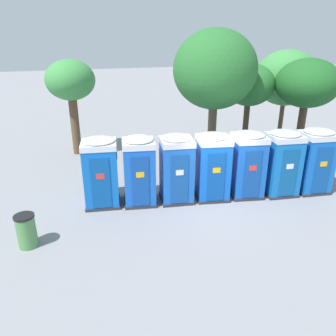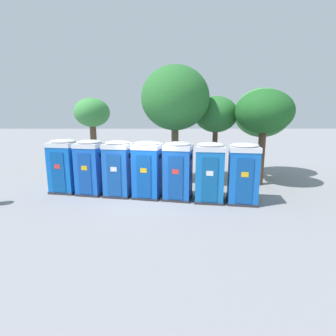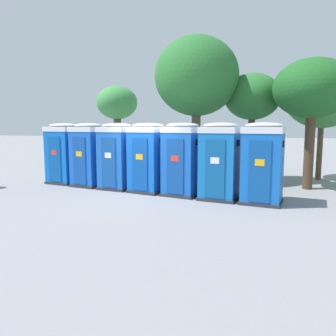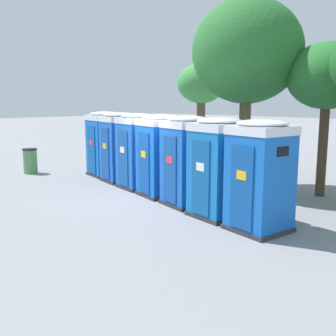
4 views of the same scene
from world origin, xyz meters
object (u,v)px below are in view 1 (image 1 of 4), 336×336
(portapotty_2, at_px, (176,168))
(trash_can, at_px, (26,231))
(portapotty_4, at_px, (247,164))
(portapotty_1, at_px, (139,170))
(street_tree_4, at_px, (286,78))
(portapotty_5, at_px, (282,163))
(street_tree_2, at_px, (215,70))
(portapotty_6, at_px, (314,160))
(street_tree_3, at_px, (307,84))
(street_tree_1, at_px, (249,86))
(street_tree_0, at_px, (71,82))
(portapotty_0, at_px, (101,172))
(portapotty_3, at_px, (212,166))

(portapotty_2, relative_size, trash_can, 2.48)
(portapotty_2, bearing_deg, portapotty_4, -10.98)
(portapotty_1, distance_m, street_tree_4, 10.43)
(portapotty_5, height_order, street_tree_4, street_tree_4)
(portapotty_5, xyz_separation_m, street_tree_2, (-1.38, 3.24, 3.19))
(portapotty_6, relative_size, street_tree_3, 0.51)
(street_tree_1, bearing_deg, street_tree_2, -160.26)
(portapotty_1, height_order, street_tree_1, street_tree_1)
(street_tree_1, bearing_deg, street_tree_0, 155.12)
(portapotty_0, distance_m, portapotty_6, 8.23)
(portapotty_3, bearing_deg, street_tree_0, 121.04)
(portapotty_6, bearing_deg, trash_can, -178.76)
(street_tree_4, bearing_deg, portapotty_1, -156.60)
(street_tree_3, distance_m, trash_can, 13.15)
(portapotty_2, bearing_deg, portapotty_5, -11.84)
(portapotty_1, bearing_deg, portapotty_5, -11.81)
(street_tree_0, distance_m, street_tree_2, 7.24)
(portapotty_4, height_order, street_tree_1, street_tree_1)
(portapotty_3, height_order, street_tree_3, street_tree_3)
(portapotty_4, bearing_deg, street_tree_0, 127.32)
(portapotty_4, distance_m, trash_can, 7.97)
(portapotty_1, height_order, street_tree_0, street_tree_0)
(portapotty_6, distance_m, trash_can, 10.61)
(portapotty_1, height_order, portapotty_4, same)
(portapotty_2, distance_m, street_tree_2, 4.79)
(portapotty_0, xyz_separation_m, portapotty_1, (1.33, -0.33, 0.00))
(portapotty_2, xyz_separation_m, portapotty_3, (1.35, -0.26, -0.00))
(portapotty_2, bearing_deg, portapotty_1, 168.27)
(portapotty_6, bearing_deg, portapotty_4, 168.34)
(portapotty_3, distance_m, trash_can, 6.68)
(portapotty_2, distance_m, street_tree_4, 9.38)
(portapotty_2, distance_m, portapotty_5, 4.11)
(portapotty_0, distance_m, trash_can, 3.26)
(portapotty_5, bearing_deg, portapotty_2, 168.16)
(street_tree_0, bearing_deg, portapotty_4, -52.68)
(portapotty_1, height_order, street_tree_4, street_tree_4)
(portapotty_4, xyz_separation_m, street_tree_0, (-5.65, 7.42, 2.43))
(portapotty_5, height_order, street_tree_0, street_tree_0)
(portapotty_1, xyz_separation_m, portapotty_4, (4.04, -0.80, -0.00))
(portapotty_5, xyz_separation_m, portapotty_6, (1.35, -0.23, -0.00))
(portapotty_1, distance_m, trash_can, 4.24)
(portapotty_3, relative_size, portapotty_5, 1.00)
(portapotty_6, distance_m, street_tree_0, 11.79)
(portapotty_1, relative_size, portapotty_6, 1.00)
(portapotty_2, distance_m, street_tree_1, 6.37)
(portapotty_0, xyz_separation_m, portapotty_6, (8.05, -1.69, 0.00))
(street_tree_1, distance_m, street_tree_2, 2.59)
(trash_can, bearing_deg, portapotty_6, 1.24)
(portapotty_1, relative_size, portapotty_4, 1.00)
(portapotty_0, distance_m, street_tree_3, 10.20)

